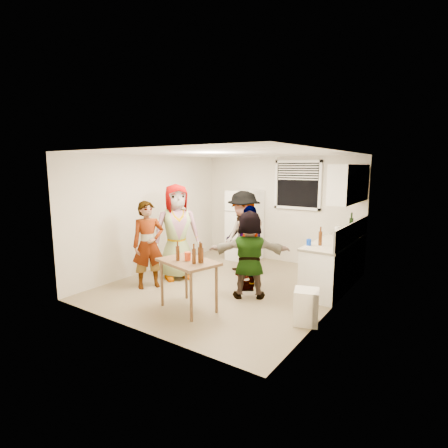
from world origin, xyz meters
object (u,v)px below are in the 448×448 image
Objects in this scene: red_cup at (188,260)px; guest_back_right at (243,276)px; beer_bottle_table at (200,263)px; guest_grey at (178,278)px; blue_cup at (309,245)px; wine_bottle at (351,233)px; guest_stripe at (150,287)px; guest_black at (250,288)px; trash_bin at (306,307)px; guest_back_left at (242,275)px; guest_orange at (249,297)px; serving_table at (189,309)px; beer_bottle_counter at (320,245)px; kettle at (337,238)px; refrigerator at (245,225)px.

red_cup is 0.08× the size of guest_back_right.
beer_bottle_table reaches higher than guest_grey.
red_cup is at bearing -128.65° from blue_cup.
wine_bottle is 0.17× the size of guest_grey.
guest_stripe is 1.05× the size of guest_black.
blue_cup is at bearing -33.24° from guest_stripe.
guest_stripe is (-3.04, -0.17, -0.25)m from trash_bin.
guest_black is at bearing -164.05° from blue_cup.
guest_back_right is at bearing 169.84° from blue_cup.
beer_bottle_table is at bearing -55.88° from guest_back_right.
guest_back_left is 1.02× the size of guest_orange.
blue_cup is at bearing -41.72° from guest_grey.
guest_grey is 1.57m from guest_black.
guest_orange is (0.53, 1.00, 0.00)m from serving_table.
blue_cup is at bearing -101.26° from wine_bottle.
serving_table is at bearing -27.83° from red_cup.
guest_back_right is (1.13, 1.56, 0.00)m from guest_stripe.
beer_bottle_counter is 1.43m from trash_bin.
kettle is at bearing -25.67° from guest_grey.
refrigerator is 1.11× the size of guest_orange.
kettle is at bearing -153.19° from guest_orange.
trash_bin is (0.26, -1.25, -0.65)m from beer_bottle_counter.
guest_grey is (-2.87, -2.13, -0.90)m from wine_bottle.
red_cup is 0.09× the size of guest_orange.
guest_back_right is at bearing 94.72° from serving_table.
trash_bin is 0.26× the size of guest_grey.
beer_bottle_counter is at bearing -29.95° from refrigerator.
serving_table is 2.00m from guest_back_left.
wine_bottle is 0.21× the size of guest_black.
serving_table is (-1.33, -1.68, -0.90)m from blue_cup.
blue_cup reaches higher than beer_bottle_table.
guest_back_right is at bearing 94.39° from red_cup.
guest_orange is at bearing 61.51° from red_cup.
blue_cup reaches higher than guest_stripe.
trash_bin is 1.85m from serving_table.
wine_bottle is at bearing 78.74° from blue_cup.
guest_back_left is at bearing 95.94° from red_cup.
serving_table is (0.86, -3.16, -0.85)m from refrigerator.
red_cup is 1.83m from guest_grey.
beer_bottle_table is (-1.41, -3.23, -0.10)m from wine_bottle.
guest_back_right is at bearing -59.94° from refrigerator.
beer_bottle_counter reaches higher than guest_grey.
guest_back_right reaches higher than guest_stripe.
serving_table is 0.58× the size of guest_stripe.
kettle is at bearing 77.42° from blue_cup.
kettle reaches higher than guest_back_left.
beer_bottle_counter reaches higher than guest_stripe.
kettle is 0.14× the size of guest_orange.
guest_orange is at bearing -40.88° from guest_stripe.
beer_bottle_table is at bearing -91.38° from guest_grey.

